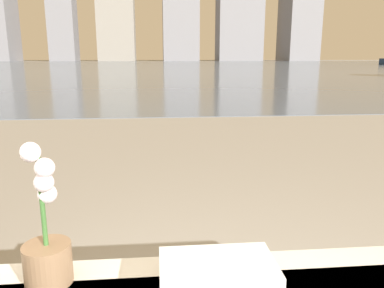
# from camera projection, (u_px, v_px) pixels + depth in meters

# --- Properties ---
(potted_orchid) EXTENTS (0.12, 0.12, 0.37)m
(potted_orchid) POSITION_uv_depth(u_px,v_px,m) (47.00, 244.00, 0.93)
(potted_orchid) COLOR #8C6B4C
(potted_orchid) RESTS_ON bathtub
(towel_stack) EXTENTS (0.28, 0.17, 0.08)m
(towel_stack) POSITION_uv_depth(u_px,v_px,m) (218.00, 277.00, 0.91)
(towel_stack) COLOR white
(towel_stack) RESTS_ON bathtub
(harbor_water) EXTENTS (180.00, 110.00, 0.01)m
(harbor_water) POSITION_uv_depth(u_px,v_px,m) (158.00, 64.00, 60.43)
(harbor_water) COLOR slate
(harbor_water) RESTS_ON ground_plane
(skyline_tower_3) EXTENTS (10.68, 9.71, 31.92)m
(skyline_tower_3) POSITION_uv_depth(u_px,v_px,m) (180.00, 6.00, 111.78)
(skyline_tower_3) COLOR slate
(skyline_tower_3) RESTS_ON ground_plane
(skyline_tower_4) EXTENTS (13.41, 9.36, 30.69)m
(skyline_tower_4) POSITION_uv_depth(u_px,v_px,m) (240.00, 9.00, 113.53)
(skyline_tower_4) COLOR slate
(skyline_tower_4) RESTS_ON ground_plane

